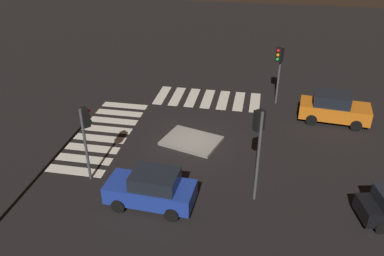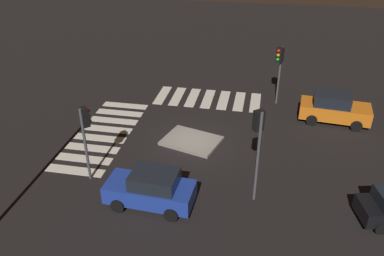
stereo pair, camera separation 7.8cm
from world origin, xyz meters
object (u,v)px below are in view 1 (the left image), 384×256
object	(u,v)px
traffic_island	(191,141)
traffic_light_south	(279,62)
traffic_light_west	(258,134)
car_blue	(151,189)
traffic_light_north	(86,126)
car_orange	(334,108)

from	to	relation	value
traffic_island	traffic_light_south	bearing A→B (deg)	-127.67
traffic_island	traffic_light_west	size ratio (longest dim) A/B	0.81
car_blue	traffic_light_north	world-z (taller)	traffic_light_north
traffic_light_south	car_orange	bearing A→B (deg)	99.44
traffic_light_west	car_orange	bearing A→B (deg)	-68.76
car_blue	traffic_light_north	xyz separation A→B (m)	(3.60, -1.45, 2.17)
traffic_light_west	traffic_light_north	bearing A→B (deg)	48.86
car_orange	traffic_light_north	world-z (taller)	traffic_light_north
car_orange	traffic_light_south	size ratio (longest dim) A/B	1.10
traffic_light_south	traffic_island	bearing A→B (deg)	-0.44
traffic_light_south	car_blue	bearing A→B (deg)	12.38
car_orange	traffic_light_north	bearing A→B (deg)	-140.18
traffic_light_north	traffic_light_south	world-z (taller)	traffic_light_south
traffic_island	traffic_light_south	xyz separation A→B (m)	(-4.87, -6.31, 3.06)
traffic_island	car_blue	bearing A→B (deg)	82.47
traffic_island	car_blue	distance (m)	6.00
car_blue	traffic_light_west	size ratio (longest dim) A/B	0.91
traffic_island	traffic_light_north	world-z (taller)	traffic_light_north
traffic_island	traffic_light_north	bearing A→B (deg)	45.40
traffic_light_north	traffic_light_south	size ratio (longest dim) A/B	0.97
traffic_light_north	traffic_light_west	bearing A→B (deg)	-45.24
traffic_island	car_orange	xyz separation A→B (m)	(-8.59, -4.35, 0.86)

